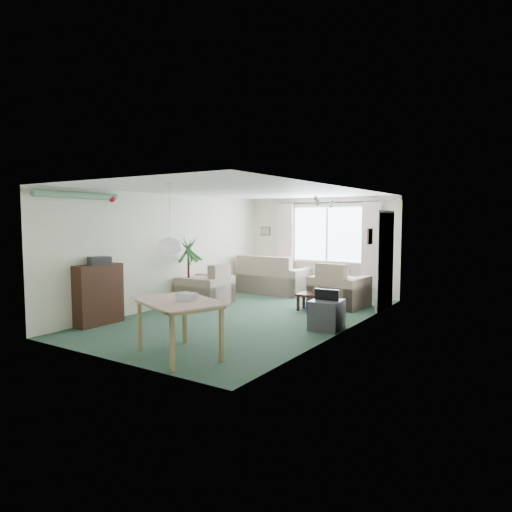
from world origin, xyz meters
The scene contains 25 objects.
ground centered at (0.00, 0.00, 0.00)m, with size 6.50×6.50×0.00m, color #294434.
window centered at (0.20, 3.23, 1.50)m, with size 1.80×0.03×1.30m, color white.
curtain_rod centered at (0.20, 3.15, 2.27)m, with size 2.60×0.03×0.03m, color black.
curtain_left centered at (-0.95, 3.13, 1.27)m, with size 0.45×0.08×2.00m, color beige.
curtain_right centered at (1.35, 3.13, 1.27)m, with size 0.45×0.08×2.00m, color beige.
radiator centered at (0.20, 3.19, 0.40)m, with size 1.20×0.10×0.55m, color white.
doorway centered at (1.99, 2.20, 1.00)m, with size 0.03×0.95×2.00m, color black.
pendant_lamp centered at (0.20, -2.30, 1.48)m, with size 0.36×0.36×0.36m, color white.
tinsel_garland centered at (-1.92, -2.30, 2.28)m, with size 1.60×1.60×0.12m, color #196626.
bauble_cluster_a centered at (1.30, 0.90, 2.22)m, with size 0.20×0.20×0.20m, color silver.
bauble_cluster_b centered at (1.60, -0.30, 2.22)m, with size 0.20×0.20×0.20m, color silver.
wall_picture_back centered at (-1.60, 3.23, 1.55)m, with size 0.28×0.03×0.22m, color brown.
wall_picture_right centered at (1.98, 1.20, 1.55)m, with size 0.03×0.24×0.30m, color brown.
sofa centered at (-1.10, 2.75, 0.48)m, with size 1.90×1.01×0.95m, color tan.
armchair_corner centered at (1.08, 1.95, 0.48)m, with size 1.06×1.01×0.95m, color #BAAF8C.
armchair_left centered at (-1.50, 0.55, 0.45)m, with size 1.01×0.95×0.90m, color beige.
coffee_table centered at (0.87, 1.22, 0.17)m, with size 0.77×0.43×0.35m, color black.
photo_frame centered at (0.85, 1.21, 0.43)m, with size 0.12×0.02×0.16m, color brown.
bookshelf centered at (-1.84, -2.00, 0.54)m, with size 0.29×0.88×1.08m, color black.
hifi_box centered at (-1.81, -1.98, 1.15)m, with size 0.28×0.35×0.14m, color #35353A.
houseplant centered at (-1.65, 0.18, 0.77)m, with size 0.66×0.66×1.54m, color #1D551D.
dining_table centered at (0.63, -2.60, 0.38)m, with size 1.20×0.80×0.75m, color tan.
gift_box centered at (0.72, -2.53, 0.81)m, with size 0.25×0.18×0.12m, color silver.
tv_cube centered at (1.70, -0.10, 0.25)m, with size 0.50×0.55×0.50m, color #343539.
pet_bed centered at (0.84, 1.53, 0.07)m, with size 0.65×0.65×0.13m, color navy.
Camera 1 is at (4.87, -7.17, 1.89)m, focal length 32.00 mm.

